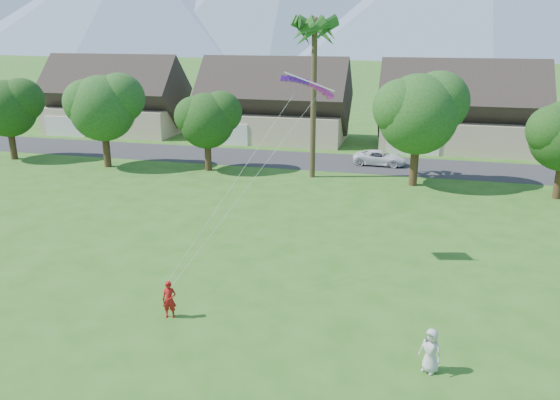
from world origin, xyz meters
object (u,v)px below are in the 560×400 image
(kite_flyer, at_px, (169,300))
(watcher, at_px, (431,351))
(parked_car, at_px, (380,158))
(parafoil_kite, at_px, (308,83))

(kite_flyer, relative_size, watcher, 0.98)
(parked_car, xyz_separation_m, parafoil_kite, (-2.16, -21.80, 8.41))
(parked_car, relative_size, parafoil_kite, 1.63)
(kite_flyer, distance_m, watcher, 10.54)
(kite_flyer, height_order, parked_car, kite_flyer)
(watcher, xyz_separation_m, parked_car, (-4.07, 30.50, -0.19))
(parked_car, bearing_deg, parafoil_kite, 176.52)
(parafoil_kite, bearing_deg, kite_flyer, -132.98)
(parked_car, bearing_deg, kite_flyer, 169.87)
(kite_flyer, bearing_deg, parafoil_kite, 48.58)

